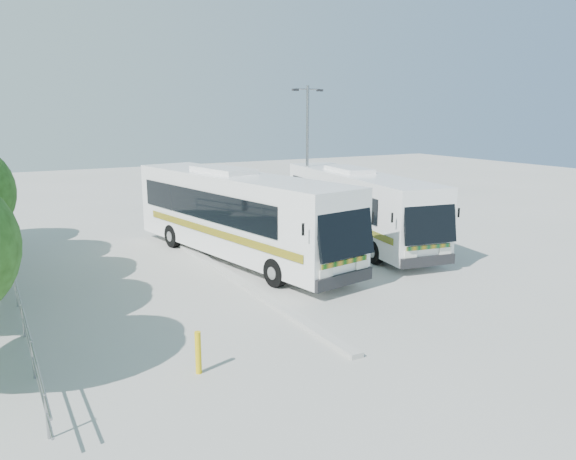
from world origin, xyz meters
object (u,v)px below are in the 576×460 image
coach_main (238,213)px  bollard (198,353)px  coach_adjacent (358,205)px  lamppost (307,151)px

coach_main → bollard: bearing=-129.4°
coach_adjacent → bollard: bearing=-132.1°
coach_adjacent → lamppost: lamppost is taller
coach_main → lamppost: size_ratio=1.77×
coach_main → coach_adjacent: 6.58m
lamppost → bollard: bearing=-131.0°
coach_main → lamppost: lamppost is taller
lamppost → bollard: size_ratio=7.05×
lamppost → coach_main: bearing=-146.3°
coach_adjacent → lamppost: size_ratio=1.63×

